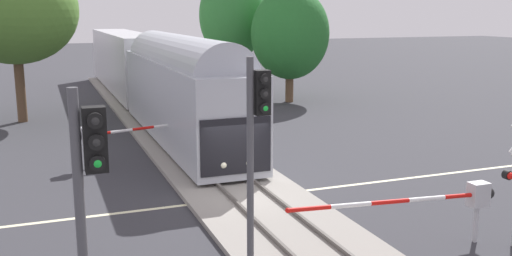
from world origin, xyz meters
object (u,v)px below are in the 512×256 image
commuter_train (147,70)px  traffic_signal_median (256,140)px  traffic_signal_near_left (89,206)px  oak_behind_train (14,10)px  crossing_gate_far (101,135)px  elm_centre_background (233,16)px  crossing_gate_near (455,198)px  oak_far_right (290,34)px

commuter_train → traffic_signal_median: (-2.22, -26.23, 0.99)m
traffic_signal_median → traffic_signal_near_left: 4.91m
commuter_train → oak_behind_train: bearing=-174.4°
crossing_gate_far → elm_centre_background: elm_centre_background is taller
traffic_signal_near_left → oak_behind_train: bearing=93.5°
commuter_train → traffic_signal_near_left: bearing=-101.7°
traffic_signal_median → oak_behind_train: 26.24m
crossing_gate_near → traffic_signal_median: 6.77m
oak_far_right → traffic_signal_near_left: bearing=-119.2°
crossing_gate_far → oak_far_right: (15.03, 13.85, 3.61)m
oak_far_right → elm_centre_background: bearing=116.6°
commuter_train → traffic_signal_median: 26.34m
oak_behind_train → traffic_signal_near_left: bearing=-86.5°
commuter_train → traffic_signal_near_left: traffic_signal_near_left is taller
traffic_signal_near_left → traffic_signal_median: bearing=38.1°
traffic_signal_near_left → oak_far_right: 34.30m
elm_centre_background → oak_far_right: 6.04m
elm_centre_background → oak_behind_train: (-15.81, -6.70, 0.40)m
traffic_signal_near_left → crossing_gate_far: bearing=84.0°
traffic_signal_near_left → oak_behind_train: size_ratio=0.56×
elm_centre_background → crossing_gate_far: bearing=-122.9°
commuter_train → oak_behind_train: 8.78m
crossing_gate_far → traffic_signal_median: 13.43m
elm_centre_background → oak_far_right: bearing=-63.4°
crossing_gate_near → crossing_gate_far: size_ratio=1.25×
crossing_gate_far → commuter_train: bearing=71.6°
crossing_gate_far → oak_far_right: size_ratio=0.63×
traffic_signal_median → traffic_signal_near_left: bearing=-141.9°
crossing_gate_far → oak_behind_train: bearing=105.4°
traffic_signal_median → oak_behind_train: bearing=102.4°
traffic_signal_near_left → elm_centre_background: (14.07, 35.20, 2.60)m
crossing_gate_far → oak_behind_train: 13.93m
crossing_gate_near → elm_centre_background: (3.90, 31.41, 4.87)m
crossing_gate_near → oak_behind_train: oak_behind_train is taller
crossing_gate_far → oak_behind_train: oak_behind_train is taller
traffic_signal_near_left → oak_far_right: size_ratio=0.66×
traffic_signal_median → crossing_gate_far: bearing=99.5°
elm_centre_background → oak_behind_train: oak_behind_train is taller
crossing_gate_far → oak_behind_train: size_ratio=0.53×
crossing_gate_near → traffic_signal_median: size_ratio=1.17×
traffic_signal_near_left → oak_far_right: oak_far_right is taller
traffic_signal_median → elm_centre_background: (10.20, 32.16, 2.52)m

